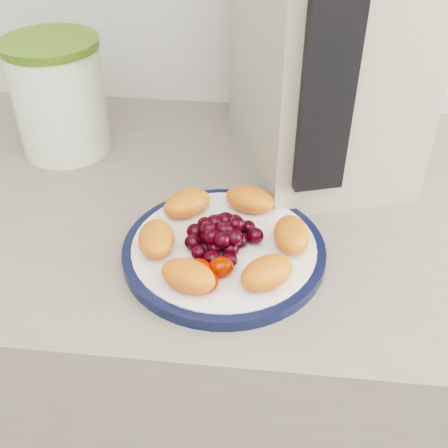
# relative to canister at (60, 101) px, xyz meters

# --- Properties ---
(counter) EXTENTS (3.50, 0.60, 0.90)m
(counter) POSITION_rel_canister_xyz_m (0.29, -0.11, -0.53)
(counter) COLOR gray
(counter) RESTS_ON floor
(cabinet_face) EXTENTS (3.48, 0.58, 0.84)m
(cabinet_face) POSITION_rel_canister_xyz_m (0.29, -0.11, -0.56)
(cabinet_face) COLOR brown
(cabinet_face) RESTS_ON floor
(plate_rim) EXTENTS (0.25, 0.25, 0.01)m
(plate_rim) POSITION_rel_canister_xyz_m (0.28, -0.24, -0.08)
(plate_rim) COLOR #0E1534
(plate_rim) RESTS_ON counter
(plate_face) EXTENTS (0.23, 0.23, 0.02)m
(plate_face) POSITION_rel_canister_xyz_m (0.28, -0.24, -0.07)
(plate_face) COLOR white
(plate_face) RESTS_ON counter
(canister) EXTENTS (0.18, 0.18, 0.17)m
(canister) POSITION_rel_canister_xyz_m (0.00, 0.00, 0.00)
(canister) COLOR #457527
(canister) RESTS_ON counter
(canister_lid) EXTENTS (0.19, 0.19, 0.01)m
(canister_lid) POSITION_rel_canister_xyz_m (0.00, 0.00, 0.09)
(canister_lid) COLOR #4D6D20
(canister_lid) RESTS_ON canister
(appliance_body) EXTENTS (0.29, 0.35, 0.37)m
(appliance_body) POSITION_rel_canister_xyz_m (0.39, 0.02, 0.10)
(appliance_body) COLOR #ADA594
(appliance_body) RESTS_ON counter
(appliance_panel) EXTENTS (0.07, 0.04, 0.28)m
(appliance_panel) POSITION_rel_canister_xyz_m (0.39, -0.15, 0.11)
(appliance_panel) COLOR black
(appliance_panel) RESTS_ON appliance_body
(fruit_plate) EXTENTS (0.22, 0.22, 0.03)m
(fruit_plate) POSITION_rel_canister_xyz_m (0.28, -0.24, -0.05)
(fruit_plate) COLOR #FF5426
(fruit_plate) RESTS_ON plate_face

